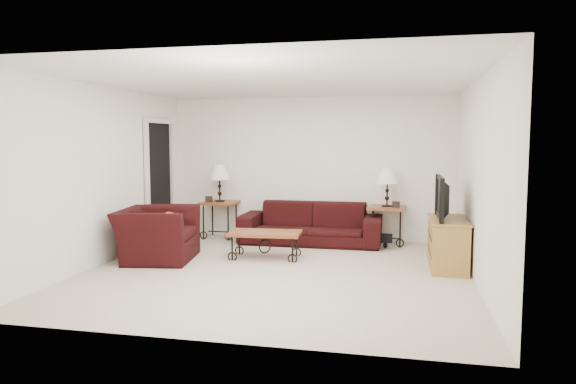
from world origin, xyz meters
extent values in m
plane|color=beige|center=(0.00, 0.00, 0.00)|extent=(5.00, 5.00, 0.00)
cube|color=white|center=(0.00, 2.50, 1.25)|extent=(5.00, 0.02, 2.50)
cube|color=white|center=(0.00, -2.50, 1.25)|extent=(5.00, 0.02, 2.50)
cube|color=white|center=(-2.50, 0.00, 1.25)|extent=(0.02, 5.00, 2.50)
cube|color=white|center=(2.50, 0.00, 1.25)|extent=(0.02, 5.00, 2.50)
plane|color=white|center=(0.00, 0.00, 2.50)|extent=(5.00, 5.00, 0.00)
cube|color=black|center=(-2.47, 1.65, 1.02)|extent=(0.08, 0.94, 2.04)
imported|color=black|center=(0.11, 2.02, 0.35)|extent=(2.37, 0.93, 0.69)
cube|color=brown|center=(-1.58, 2.20, 0.33)|extent=(0.61, 0.61, 0.66)
cube|color=brown|center=(1.37, 2.20, 0.32)|extent=(0.65, 0.65, 0.65)
cube|color=black|center=(-1.73, 2.05, 0.71)|extent=(0.13, 0.04, 0.11)
cube|color=black|center=(1.52, 2.05, 0.70)|extent=(0.13, 0.06, 0.11)
cube|color=brown|center=(-0.36, 0.76, 0.20)|extent=(1.09, 0.64, 0.40)
imported|color=black|center=(-1.88, 0.33, 0.38)|extent=(1.19, 1.31, 0.76)
cube|color=#D2591A|center=(-1.72, 0.28, 0.52)|extent=(0.14, 0.35, 0.34)
cube|color=#B28742|center=(2.23, 0.73, 0.34)|extent=(0.47, 1.13, 0.68)
imported|color=black|center=(2.21, 0.73, 0.97)|extent=(0.13, 1.01, 0.58)
ellipsoid|color=black|center=(1.36, 1.88, 0.23)|extent=(0.37, 0.29, 0.46)
camera|label=1|loc=(1.59, -6.62, 1.72)|focal=32.60mm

